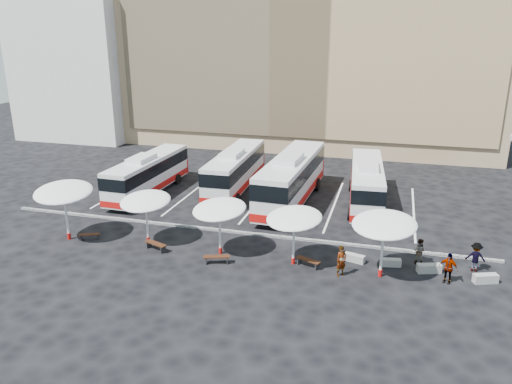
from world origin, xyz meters
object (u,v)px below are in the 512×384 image
(bus_1, at_px, (235,169))
(conc_bench_2, at_px, (429,268))
(passenger_1, at_px, (419,251))
(bus_3, at_px, (367,182))
(bus_2, at_px, (292,177))
(passenger_2, at_px, (448,268))
(passenger_0, at_px, (341,261))
(sunshade_3, at_px, (294,218))
(conc_bench_1, at_px, (391,263))
(wood_bench_1, at_px, (156,245))
(conc_bench_3, at_px, (485,278))
(sunshade_1, at_px, (146,201))
(sunshade_4, at_px, (384,225))
(bus_0, at_px, (148,173))
(sunshade_0, at_px, (63,192))
(conc_bench_0, at_px, (354,258))
(wood_bench_0, at_px, (89,235))
(sunshade_2, at_px, (219,209))
(wood_bench_2, at_px, (217,258))
(passenger_3, at_px, (476,257))
(wood_bench_3, at_px, (308,261))

(bus_1, height_order, conc_bench_2, bus_1)
(bus_1, bearing_deg, conc_bench_2, -38.76)
(passenger_1, bearing_deg, bus_3, -51.15)
(bus_2, distance_m, passenger_2, 15.25)
(passenger_0, bearing_deg, sunshade_3, 122.33)
(conc_bench_1, distance_m, passenger_2, 3.30)
(wood_bench_1, distance_m, conc_bench_3, 19.25)
(bus_1, xyz_separation_m, sunshade_1, (-2.02, -12.13, 0.99))
(wood_bench_1, bearing_deg, conc_bench_1, 6.90)
(wood_bench_1, bearing_deg, sunshade_4, 1.08)
(bus_0, distance_m, conc_bench_1, 21.64)
(conc_bench_2, bearing_deg, bus_3, 111.66)
(sunshade_0, distance_m, sunshade_1, 5.38)
(conc_bench_0, bearing_deg, wood_bench_0, -175.20)
(sunshade_2, bearing_deg, sunshade_1, 176.65)
(conc_bench_0, height_order, conc_bench_1, conc_bench_0)
(passenger_2, bearing_deg, conc_bench_3, 37.09)
(wood_bench_2, bearing_deg, bus_0, 132.56)
(sunshade_4, distance_m, passenger_3, 6.01)
(wood_bench_1, bearing_deg, conc_bench_3, 3.16)
(bus_0, xyz_separation_m, sunshade_2, (9.72, -9.51, 1.14))
(sunshade_3, bearing_deg, bus_0, 145.94)
(wood_bench_3, relative_size, passenger_0, 0.86)
(wood_bench_0, distance_m, conc_bench_1, 19.18)
(bus_2, distance_m, conc_bench_1, 12.41)
(wood_bench_2, distance_m, passenger_0, 7.26)
(wood_bench_3, bearing_deg, passenger_1, 19.33)
(wood_bench_0, xyz_separation_m, passenger_2, (22.13, 0.21, 0.56))
(wood_bench_3, bearing_deg, conc_bench_2, 9.62)
(bus_2, height_order, wood_bench_2, bus_2)
(sunshade_3, bearing_deg, sunshade_1, 177.19)
(wood_bench_2, relative_size, passenger_3, 0.92)
(passenger_1, bearing_deg, sunshade_0, 24.36)
(bus_0, distance_m, sunshade_1, 10.38)
(bus_1, distance_m, sunshade_3, 14.78)
(bus_2, xyz_separation_m, passenger_2, (10.90, -10.60, -1.21))
(sunshade_3, xyz_separation_m, passenger_0, (2.88, -0.75, -1.97))
(bus_0, distance_m, passenger_0, 20.14)
(bus_1, distance_m, wood_bench_1, 13.20)
(sunshade_2, relative_size, wood_bench_1, 2.61)
(bus_2, distance_m, wood_bench_3, 11.39)
(sunshade_3, bearing_deg, conc_bench_0, 20.07)
(conc_bench_3, distance_m, passenger_0, 7.84)
(sunshade_1, bearing_deg, bus_2, 54.27)
(bus_1, relative_size, conc_bench_0, 9.39)
(sunshade_3, bearing_deg, sunshade_4, -2.44)
(sunshade_4, bearing_deg, bus_2, 124.17)
(sunshade_0, relative_size, conc_bench_3, 3.57)
(sunshade_3, height_order, wood_bench_0, sunshade_3)
(sunshade_1, relative_size, passenger_3, 1.93)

